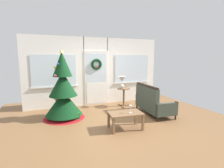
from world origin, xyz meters
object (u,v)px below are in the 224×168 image
object	(u,v)px
christmas_tree	(63,94)
table_lamp	(122,81)
side_table	(124,93)
coffee_table	(125,115)
wine_glass	(130,107)
gift_box	(76,116)
settee_sofa	(152,103)

from	to	relation	value
christmas_tree	table_lamp	size ratio (longest dim) A/B	4.64
side_table	coffee_table	bearing A→B (deg)	-114.38
side_table	table_lamp	world-z (taller)	table_lamp
wine_glass	gift_box	bearing A→B (deg)	133.22
side_table	christmas_tree	bearing A→B (deg)	-167.62
coffee_table	gift_box	xyz separation A→B (m)	(-1.05, 1.16, -0.26)
settee_sofa	table_lamp	distance (m)	1.42
settee_sofa	table_lamp	size ratio (longest dim) A/B	3.45
side_table	coffee_table	world-z (taller)	side_table
settee_sofa	coffee_table	world-z (taller)	settee_sofa
christmas_tree	gift_box	world-z (taller)	christmas_tree
coffee_table	wine_glass	xyz separation A→B (m)	(0.11, -0.06, 0.21)
side_table	coffee_table	size ratio (longest dim) A/B	0.77
table_lamp	wine_glass	world-z (taller)	table_lamp
coffee_table	gift_box	bearing A→B (deg)	131.95
settee_sofa	coffee_table	bearing A→B (deg)	-149.85
settee_sofa	gift_box	world-z (taller)	settee_sofa
table_lamp	gift_box	size ratio (longest dim) A/B	2.16
wine_glass	table_lamp	bearing A→B (deg)	70.86
coffee_table	christmas_tree	bearing A→B (deg)	133.50
coffee_table	wine_glass	size ratio (longest dim) A/B	4.55
christmas_tree	settee_sofa	distance (m)	2.76
side_table	gift_box	bearing A→B (deg)	-158.66
christmas_tree	side_table	world-z (taller)	christmas_tree
table_lamp	coffee_table	distance (m)	2.19
coffee_table	wine_glass	bearing A→B (deg)	-30.58
table_lamp	coffee_table	size ratio (longest dim) A/B	0.50
side_table	table_lamp	distance (m)	0.49
settee_sofa	coffee_table	distance (m)	1.51
side_table	gift_box	xyz separation A→B (m)	(-1.91, -0.75, -0.38)
settee_sofa	coffee_table	xyz separation A→B (m)	(-1.30, -0.76, -0.02)
christmas_tree	coffee_table	distance (m)	2.00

